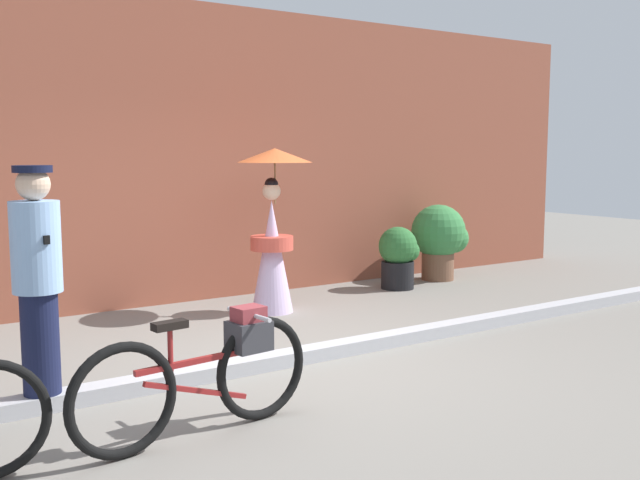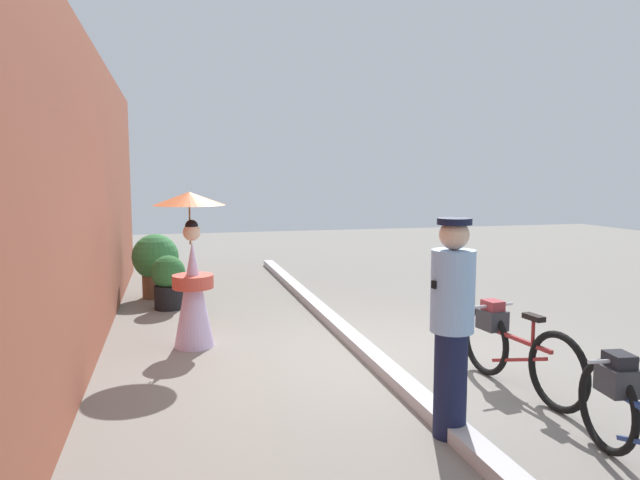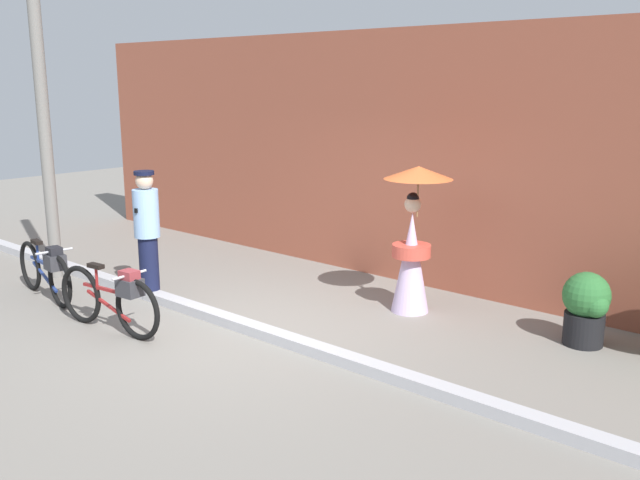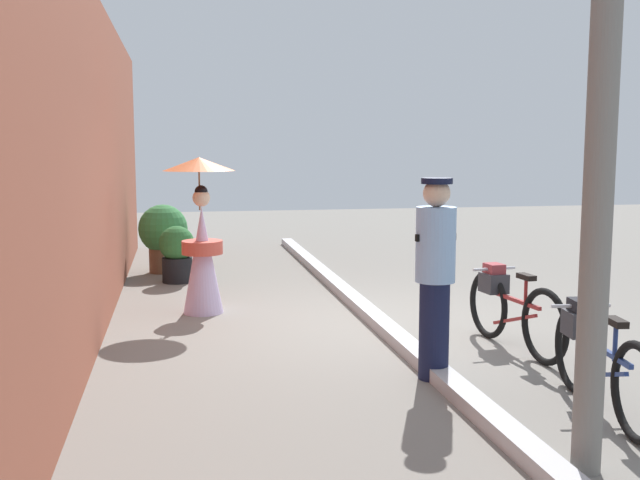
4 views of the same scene
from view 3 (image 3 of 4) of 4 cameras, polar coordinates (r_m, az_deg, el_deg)
The scene contains 9 objects.
ground_plane at distance 8.34m, azimuth -5.66°, elevation -7.51°, with size 30.00×30.00×0.00m, color gray.
building_wall at distance 10.30m, azimuth 7.13°, elevation 6.72°, with size 14.00×0.40×3.62m, color brown.
sidewalk_curb at distance 8.32m, azimuth -5.67°, elevation -7.13°, with size 14.00×0.20×0.12m, color #B2B2B7.
bicycle_near_officer at distance 8.54m, azimuth -16.59°, elevation -4.54°, with size 1.73×0.48×0.80m.
bicycle_far_side at distance 10.07m, azimuth -21.40°, elevation -2.28°, with size 1.76×0.48×0.79m.
person_officer at distance 9.61m, azimuth -13.91°, elevation 0.72°, with size 0.34×0.38×1.74m.
person_with_parasol at distance 8.86m, azimuth 7.58°, elevation 0.19°, with size 0.86×0.86×1.87m.
potted_plant_by_door at distance 8.33m, azimuth 20.89°, elevation -5.08°, with size 0.53×0.52×0.84m.
utility_pole at distance 10.93m, azimuth -21.62°, elevation 9.39°, with size 0.18×0.18×4.80m, color slate.
Camera 3 is at (5.73, -5.32, 2.90)m, focal length 39.27 mm.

